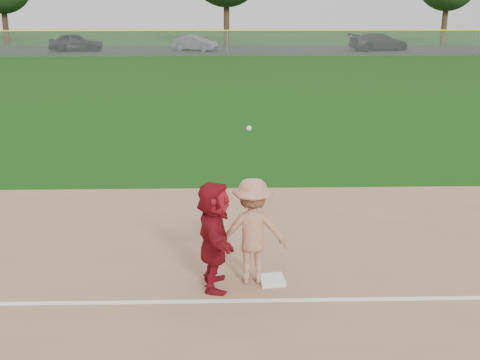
{
  "coord_description": "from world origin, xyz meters",
  "views": [
    {
      "loc": [
        -0.28,
        -9.23,
        4.58
      ],
      "look_at": [
        0.0,
        1.5,
        1.3
      ],
      "focal_mm": 45.0,
      "sensor_mm": 36.0,
      "label": 1
    }
  ],
  "objects_px": {
    "base_runner": "(214,235)",
    "car_right": "(379,42)",
    "first_base": "(272,280)",
    "car_left": "(76,42)",
    "car_mid": "(195,43)"
  },
  "relations": [
    {
      "from": "first_base",
      "to": "base_runner",
      "type": "xyz_separation_m",
      "value": [
        -0.95,
        -0.12,
        0.86
      ]
    },
    {
      "from": "base_runner",
      "to": "car_right",
      "type": "distance_m",
      "value": 47.28
    },
    {
      "from": "car_left",
      "to": "car_mid",
      "type": "xyz_separation_m",
      "value": [
        10.43,
        0.07,
        -0.13
      ]
    },
    {
      "from": "base_runner",
      "to": "car_right",
      "type": "height_order",
      "value": "base_runner"
    },
    {
      "from": "base_runner",
      "to": "car_mid",
      "type": "relative_size",
      "value": 0.45
    },
    {
      "from": "base_runner",
      "to": "car_right",
      "type": "relative_size",
      "value": 0.34
    },
    {
      "from": "car_left",
      "to": "car_mid",
      "type": "height_order",
      "value": "car_left"
    },
    {
      "from": "first_base",
      "to": "car_mid",
      "type": "height_order",
      "value": "car_mid"
    },
    {
      "from": "base_runner",
      "to": "car_mid",
      "type": "bearing_deg",
      "value": -0.41
    },
    {
      "from": "car_mid",
      "to": "car_left",
      "type": "bearing_deg",
      "value": 115.15
    },
    {
      "from": "first_base",
      "to": "car_left",
      "type": "xyz_separation_m",
      "value": [
        -13.72,
        45.12,
        0.73
      ]
    },
    {
      "from": "first_base",
      "to": "car_left",
      "type": "bearing_deg",
      "value": 106.91
    },
    {
      "from": "car_mid",
      "to": "first_base",
      "type": "bearing_deg",
      "value": -151.08
    },
    {
      "from": "car_right",
      "to": "first_base",
      "type": "bearing_deg",
      "value": 149.94
    },
    {
      "from": "first_base",
      "to": "car_mid",
      "type": "xyz_separation_m",
      "value": [
        -3.29,
        45.19,
        0.6
      ]
    }
  ]
}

